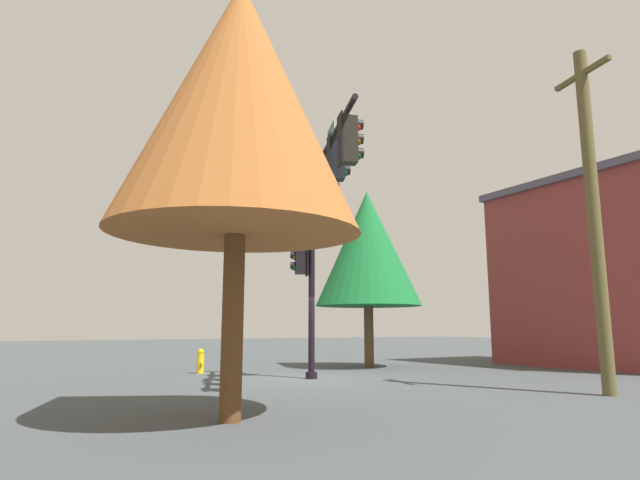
# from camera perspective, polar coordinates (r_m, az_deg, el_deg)

# --- Properties ---
(ground_plane) EXTENTS (120.00, 120.00, 0.00)m
(ground_plane) POSITION_cam_1_polar(r_m,az_deg,el_deg) (16.65, -0.95, -14.87)
(ground_plane) COLOR #3F4548
(signal_pole_assembly) EXTENTS (6.39, 2.58, 6.98)m
(signal_pole_assembly) POSITION_cam_1_polar(r_m,az_deg,el_deg) (15.18, 0.06, 3.66)
(signal_pole_assembly) COLOR black
(signal_pole_assembly) RESTS_ON ground_plane
(utility_pole) EXTENTS (1.78, 0.54, 8.53)m
(utility_pole) POSITION_cam_1_polar(r_m,az_deg,el_deg) (14.40, 27.65, 2.90)
(utility_pole) COLOR brown
(utility_pole) RESTS_ON ground_plane
(fire_hydrant) EXTENTS (0.33, 0.24, 0.83)m
(fire_hydrant) POSITION_cam_1_polar(r_m,az_deg,el_deg) (18.95, -12.88, -12.75)
(fire_hydrant) COLOR yellow
(fire_hydrant) RESTS_ON ground_plane
(tree_near) EXTENTS (4.44, 4.44, 8.08)m
(tree_near) POSITION_cam_1_polar(r_m,az_deg,el_deg) (10.02, -8.86, 14.46)
(tree_near) COLOR brown
(tree_near) RESTS_ON ground_plane
(tree_mid) EXTENTS (4.28, 4.28, 7.17)m
(tree_mid) POSITION_cam_1_polar(r_m,az_deg,el_deg) (21.55, 5.20, -0.89)
(tree_mid) COLOR #503B25
(tree_mid) RESTS_ON ground_plane
(brick_building) EXTENTS (8.13, 6.29, 7.59)m
(brick_building) POSITION_cam_1_polar(r_m,az_deg,el_deg) (24.91, 29.19, -3.13)
(brick_building) COLOR brown
(brick_building) RESTS_ON ground_plane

